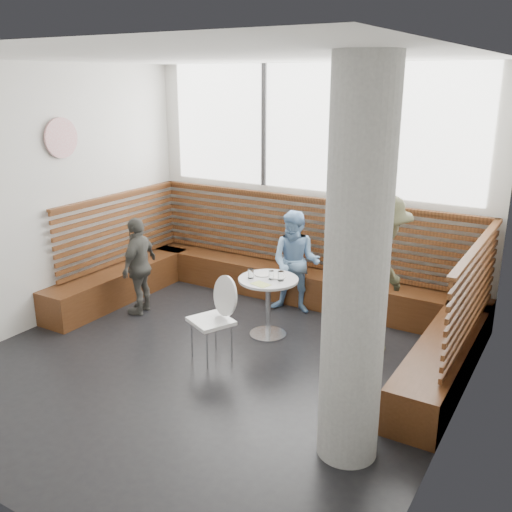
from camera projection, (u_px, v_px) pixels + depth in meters
The scene contains 15 objects.
room at pixel (205, 224), 5.74m from camera, with size 5.00×5.00×3.20m.
booth at pixel (286, 284), 7.54m from camera, with size 5.00×2.50×1.44m.
concrete_column at pixel (356, 272), 4.33m from camera, with size 0.50×0.50×3.20m, color gray.
wall_art at pixel (61, 138), 7.06m from camera, with size 0.50×0.50×0.03m, color white.
cafe_table at pixel (268, 295), 6.82m from camera, with size 0.72×0.72×0.74m.
cafe_chair at pixel (215, 311), 6.28m from camera, with size 0.45×0.44×0.95m.
adult_man at pixel (378, 277), 6.24m from camera, with size 1.20×0.69×1.85m, color #494A31.
child_back at pixel (296, 263), 7.49m from camera, with size 0.67×0.52×1.38m, color #82B0E2.
child_left at pixel (139, 266), 7.49m from camera, with size 0.76×0.32×1.30m, color #54524C.
plate_near at pixel (263, 274), 6.88m from camera, with size 0.20×0.20×0.01m, color white.
plate_far at pixel (277, 277), 6.80m from camera, with size 0.20×0.20×0.01m, color white.
glass_left at pixel (251, 274), 6.76m from camera, with size 0.07×0.07×0.11m, color white.
glass_mid at pixel (271, 275), 6.72m from camera, with size 0.07×0.07×0.10m, color white.
glass_right at pixel (281, 276), 6.67m from camera, with size 0.07×0.07×0.12m, color white.
menu_card at pixel (261, 284), 6.56m from camera, with size 0.21×0.15×0.00m, color #A5C64C.
Camera 1 is at (3.30, -4.51, 3.02)m, focal length 40.00 mm.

